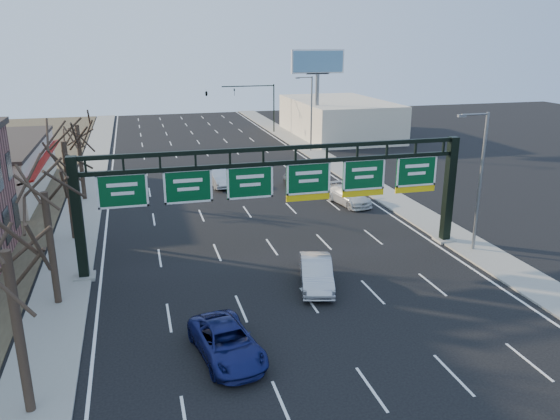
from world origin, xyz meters
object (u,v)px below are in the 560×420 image
object	(u,v)px
car_blue_suv	(227,342)
car_silver_sedan	(316,273)
sign_gantry	(282,187)
car_white_wagon	(348,195)

from	to	relation	value
car_blue_suv	car_silver_sedan	size ratio (longest dim) A/B	1.06
car_blue_suv	car_silver_sedan	xyz separation A→B (m)	(6.04, 5.75, 0.09)
car_silver_sedan	car_blue_suv	bearing A→B (deg)	-121.78
sign_gantry	car_white_wagon	bearing A→B (deg)	49.65
car_blue_suv	car_silver_sedan	world-z (taller)	car_silver_sedan
sign_gantry	car_blue_suv	world-z (taller)	sign_gantry
car_silver_sedan	car_white_wagon	bearing A→B (deg)	76.52
sign_gantry	car_white_wagon	distance (m)	13.68
car_silver_sedan	sign_gantry	bearing A→B (deg)	114.20
car_blue_suv	car_white_wagon	size ratio (longest dim) A/B	1.02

